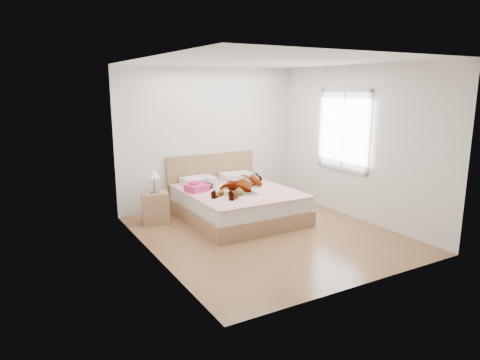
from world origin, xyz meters
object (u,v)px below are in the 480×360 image
(bed, at_px, (235,202))
(magazine, at_px, (244,194))
(woman, at_px, (242,182))
(coffee_mug, at_px, (227,193))
(phone, at_px, (206,177))
(plush_toy, at_px, (233,195))
(towel, at_px, (196,187))
(nightstand, at_px, (155,205))

(bed, bearing_deg, magazine, -96.56)
(woman, bearing_deg, bed, -153.60)
(woman, distance_m, bed, 0.37)
(coffee_mug, bearing_deg, woman, 34.00)
(phone, xyz_separation_m, bed, (0.39, -0.35, -0.41))
(bed, distance_m, coffee_mug, 0.58)
(phone, height_order, plush_toy, phone)
(coffee_mug, relative_size, plush_toy, 0.59)
(towel, relative_size, plush_toy, 1.97)
(coffee_mug, xyz_separation_m, plush_toy, (0.00, -0.21, 0.02))
(phone, xyz_separation_m, towel, (-0.26, -0.18, -0.10))
(magazine, height_order, nightstand, nightstand)
(phone, height_order, towel, phone)
(coffee_mug, distance_m, plush_toy, 0.21)
(phone, distance_m, bed, 0.66)
(bed, height_order, towel, bed)
(coffee_mug, bearing_deg, magazine, -9.26)
(woman, bearing_deg, phone, -167.24)
(magazine, xyz_separation_m, nightstand, (-1.27, 0.80, -0.21))
(bed, xyz_separation_m, magazine, (-0.05, -0.42, 0.24))
(magazine, distance_m, plush_toy, 0.35)
(towel, bearing_deg, coffee_mug, -61.24)
(magazine, distance_m, nightstand, 1.51)
(towel, xyz_separation_m, magazine, (0.60, -0.59, -0.07))
(woman, height_order, towel, woman)
(plush_toy, bearing_deg, coffee_mug, 90.22)
(bed, relative_size, magazine, 4.27)
(woman, distance_m, magazine, 0.41)
(magazine, bearing_deg, bed, 83.44)
(towel, xyz_separation_m, nightstand, (-0.67, 0.21, -0.28))
(coffee_mug, height_order, plush_toy, plush_toy)
(phone, xyz_separation_m, plush_toy, (0.03, -0.93, -0.12))
(towel, distance_m, coffee_mug, 0.61)
(phone, relative_size, towel, 0.22)
(coffee_mug, relative_size, nightstand, 0.14)
(woman, bearing_deg, magazine, -62.31)
(nightstand, bearing_deg, phone, -2.13)
(towel, bearing_deg, nightstand, 162.31)
(phone, bearing_deg, bed, -80.46)
(towel, bearing_deg, plush_toy, -68.43)
(bed, relative_size, plush_toy, 9.75)
(magazine, bearing_deg, woman, 66.26)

